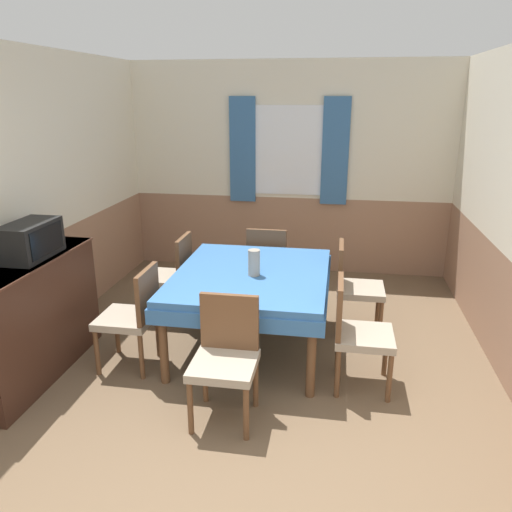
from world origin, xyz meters
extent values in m
cube|color=silver|center=(0.00, 4.32, 1.77)|extent=(4.38, 0.05, 1.65)
cube|color=#9E755B|center=(0.00, 4.32, 0.47)|extent=(4.38, 0.05, 0.95)
cube|color=white|center=(0.00, 4.29, 1.54)|extent=(0.95, 0.01, 1.08)
cube|color=#386699|center=(-0.58, 4.27, 1.54)|extent=(0.32, 0.03, 1.28)
cube|color=#386699|center=(0.57, 4.27, 1.54)|extent=(0.32, 0.03, 1.28)
cube|color=silver|center=(-2.01, 2.15, 1.77)|extent=(0.05, 4.70, 1.65)
cube|color=#9E755B|center=(-2.01, 2.15, 0.47)|extent=(0.05, 4.70, 0.95)
cube|color=#9E755B|center=(2.01, 2.15, 0.47)|extent=(0.05, 4.70, 0.95)
cube|color=#386BA8|center=(-0.08, 2.10, 0.69)|extent=(1.31, 1.56, 0.06)
cube|color=#386BA8|center=(-0.08, 2.10, 0.60)|extent=(1.34, 1.59, 0.12)
cylinder|color=brown|center=(-0.66, 1.40, 0.33)|extent=(0.07, 0.07, 0.66)
cylinder|color=brown|center=(0.50, 1.40, 0.33)|extent=(0.07, 0.07, 0.66)
cylinder|color=brown|center=(-0.66, 2.80, 0.33)|extent=(0.07, 0.07, 0.66)
cylinder|color=brown|center=(0.50, 2.80, 0.33)|extent=(0.07, 0.07, 0.66)
cylinder|color=brown|center=(-1.24, 2.40, 0.20)|extent=(0.04, 0.04, 0.40)
cylinder|color=brown|center=(-1.24, 2.78, 0.20)|extent=(0.04, 0.04, 0.40)
cylinder|color=brown|center=(-0.86, 2.40, 0.20)|extent=(0.04, 0.04, 0.40)
cylinder|color=brown|center=(-0.86, 2.78, 0.20)|extent=(0.04, 0.04, 0.40)
cube|color=tan|center=(-1.05, 2.59, 0.43)|extent=(0.44, 0.44, 0.06)
cube|color=brown|center=(-0.85, 2.59, 0.66)|extent=(0.04, 0.42, 0.41)
cylinder|color=brown|center=(-1.24, 1.42, 0.20)|extent=(0.04, 0.04, 0.40)
cylinder|color=brown|center=(-1.24, 1.80, 0.20)|extent=(0.04, 0.04, 0.40)
cylinder|color=brown|center=(-0.86, 1.42, 0.20)|extent=(0.04, 0.04, 0.40)
cylinder|color=brown|center=(-0.86, 1.80, 0.20)|extent=(0.04, 0.04, 0.40)
cube|color=tan|center=(-1.05, 1.61, 0.43)|extent=(0.44, 0.44, 0.06)
cube|color=brown|center=(-0.85, 1.61, 0.66)|extent=(0.04, 0.42, 0.41)
cylinder|color=brown|center=(1.07, 1.80, 0.20)|extent=(0.04, 0.04, 0.40)
cylinder|color=brown|center=(1.07, 1.42, 0.20)|extent=(0.04, 0.04, 0.40)
cylinder|color=brown|center=(0.69, 1.80, 0.20)|extent=(0.04, 0.04, 0.40)
cylinder|color=brown|center=(0.69, 1.42, 0.20)|extent=(0.04, 0.04, 0.40)
cube|color=tan|center=(0.88, 1.61, 0.43)|extent=(0.44, 0.44, 0.06)
cube|color=brown|center=(0.68, 1.61, 0.66)|extent=(0.04, 0.42, 0.41)
cylinder|color=brown|center=(1.07, 2.78, 0.20)|extent=(0.04, 0.04, 0.40)
cylinder|color=brown|center=(1.07, 2.40, 0.20)|extent=(0.04, 0.04, 0.40)
cylinder|color=brown|center=(0.69, 2.78, 0.20)|extent=(0.04, 0.04, 0.40)
cylinder|color=brown|center=(0.69, 2.40, 0.20)|extent=(0.04, 0.04, 0.40)
cube|color=tan|center=(0.88, 2.59, 0.43)|extent=(0.44, 0.44, 0.06)
cube|color=brown|center=(0.68, 2.59, 0.66)|extent=(0.04, 0.42, 0.41)
cylinder|color=brown|center=(0.11, 0.82, 0.20)|extent=(0.04, 0.04, 0.40)
cylinder|color=brown|center=(-0.27, 0.82, 0.20)|extent=(0.04, 0.04, 0.40)
cylinder|color=brown|center=(0.11, 1.20, 0.20)|extent=(0.04, 0.04, 0.40)
cylinder|color=brown|center=(-0.27, 1.20, 0.20)|extent=(0.04, 0.04, 0.40)
cube|color=tan|center=(-0.08, 1.01, 0.43)|extent=(0.44, 0.44, 0.06)
cube|color=brown|center=(-0.08, 1.21, 0.66)|extent=(0.42, 0.04, 0.41)
cylinder|color=brown|center=(-0.27, 3.38, 0.20)|extent=(0.04, 0.04, 0.40)
cylinder|color=brown|center=(0.11, 3.38, 0.20)|extent=(0.04, 0.04, 0.40)
cylinder|color=brown|center=(-0.27, 3.00, 0.20)|extent=(0.04, 0.04, 0.40)
cylinder|color=brown|center=(0.11, 3.00, 0.20)|extent=(0.04, 0.04, 0.40)
cube|color=tan|center=(-0.08, 3.19, 0.43)|extent=(0.44, 0.44, 0.06)
cube|color=brown|center=(-0.08, 2.99, 0.66)|extent=(0.42, 0.04, 0.41)
cube|color=#3D2319|center=(-1.75, 1.35, 0.49)|extent=(0.44, 1.42, 0.97)
cube|color=#4C2C1F|center=(-1.75, 1.35, 0.97)|extent=(0.46, 1.44, 0.02)
cube|color=black|center=(-1.72, 1.46, 1.11)|extent=(0.28, 0.52, 0.28)
cube|color=black|center=(-1.57, 1.46, 1.12)|extent=(0.01, 0.43, 0.21)
cylinder|color=#A39989|center=(-0.05, 2.03, 0.83)|extent=(0.10, 0.10, 0.23)
camera|label=1|loc=(0.64, -1.93, 2.19)|focal=35.00mm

